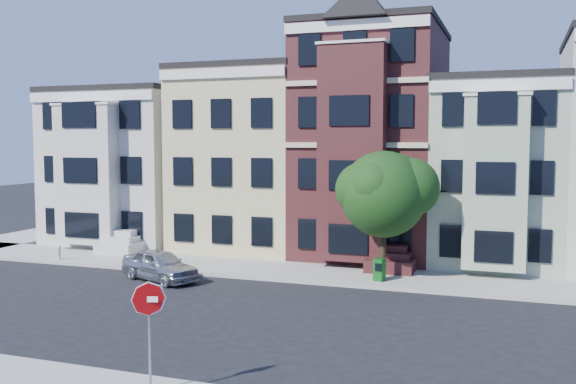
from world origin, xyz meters
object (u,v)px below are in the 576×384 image
at_px(street_tree, 384,200).
at_px(newspaper_box, 379,270).
at_px(stop_sign, 150,330).
at_px(fire_hydrant, 59,254).
at_px(parked_car, 160,265).

distance_m(street_tree, newspaper_box, 3.03).
relative_size(street_tree, stop_sign, 2.28).
relative_size(street_tree, fire_hydrant, 11.96).
distance_m(fire_hydrant, stop_sign, 19.22).
relative_size(street_tree, newspaper_box, 7.17).
xyz_separation_m(newspaper_box, stop_sign, (-2.71, -14.06, 1.04)).
bearing_deg(parked_car, street_tree, -49.44).
height_order(newspaper_box, fire_hydrant, newspaper_box).
distance_m(street_tree, stop_sign, 14.93).
bearing_deg(street_tree, stop_sign, -100.78).
height_order(fire_hydrant, stop_sign, stop_sign).
bearing_deg(parked_car, fire_hydrant, 97.36).
bearing_deg(newspaper_box, fire_hydrant, -161.96).
xyz_separation_m(newspaper_box, fire_hydrant, (-16.39, -0.61, -0.19)).
relative_size(street_tree, parked_car, 1.70).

